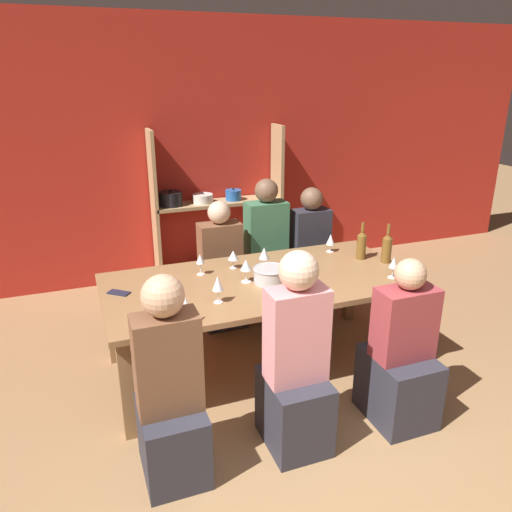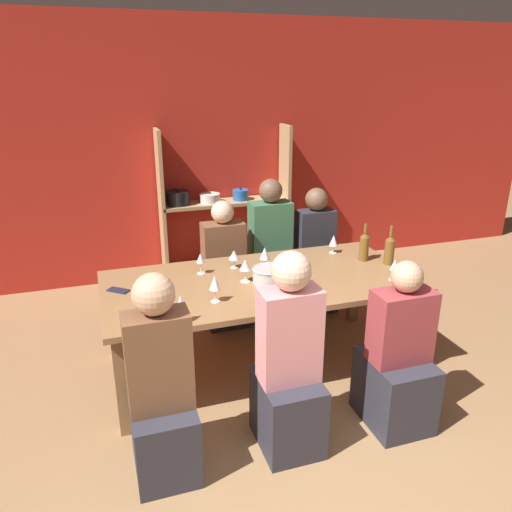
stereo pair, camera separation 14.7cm
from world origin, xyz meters
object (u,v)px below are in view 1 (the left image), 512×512
object	(u,v)px
wine_glass_white_d	(233,256)
person_far_c	(266,263)
person_near_a	(400,363)
wine_glass_white_c	(218,284)
person_far_b	(221,279)
person_near_c	(295,375)
wine_glass_white_a	(393,263)
shelf_unit	(215,223)
wine_glass_white_e	(331,240)
cell_phone	(119,293)
wine_glass_white_b	(151,304)
wine_bottle_green	(387,248)
wine_bottle_dark	(362,245)
person_near_b	(170,403)
wine_glass_red_a	(200,260)
person_far_a	(309,263)
wine_glass_empty_a	(264,254)
wine_glass_red_b	(246,266)
dining_table	(261,289)
mixing_bowl	(270,275)
wine_glass_red_c	(186,305)

from	to	relation	value
wine_glass_white_d	person_far_c	world-z (taller)	person_far_c
person_near_a	wine_glass_white_d	bearing A→B (deg)	121.67
wine_glass_white_c	person_far_b	distance (m)	1.22
person_near_c	wine_glass_white_d	bearing A→B (deg)	89.76
wine_glass_white_a	person_far_c	size ratio (longest dim) A/B	0.12
shelf_unit	wine_glass_white_d	bearing A→B (deg)	-101.01
wine_glass_white_e	cell_phone	distance (m)	1.79
wine_glass_white_b	wine_glass_white_e	distance (m)	1.80
wine_bottle_green	wine_glass_white_e	xyz separation A→B (m)	(-0.30, 0.38, -0.02)
wine_bottle_dark	person_near_b	bearing A→B (deg)	-151.11
wine_glass_red_a	person_near_c	size ratio (longest dim) A/B	0.13
wine_glass_white_d	wine_glass_white_e	distance (m)	0.88
person_near_a	person_far_a	bearing A→B (deg)	83.03
person_far_c	wine_bottle_green	bearing A→B (deg)	126.29
wine_glass_white_b	wine_glass_red_a	distance (m)	0.81
person_near_a	person_far_a	distance (m)	1.74
wine_glass_red_a	person_far_c	world-z (taller)	person_far_c
wine_bottle_green	wine_glass_empty_a	distance (m)	0.99
wine_bottle_dark	person_far_a	size ratio (longest dim) A/B	0.26
wine_glass_white_e	person_near_c	world-z (taller)	person_near_c
person_near_c	wine_bottle_dark	bearing A→B (deg)	43.79
wine_bottle_dark	person_far_a	world-z (taller)	person_far_a
wine_glass_white_c	cell_phone	world-z (taller)	wine_glass_white_c
wine_glass_empty_a	wine_glass_red_b	bearing A→B (deg)	-140.98
wine_bottle_green	wine_glass_empty_a	size ratio (longest dim) A/B	1.73
dining_table	person_near_a	bearing A→B (deg)	-55.49
mixing_bowl	person_near_a	distance (m)	1.06
wine_glass_red_a	wine_bottle_dark	bearing A→B (deg)	-5.66
person_far_c	wine_glass_white_e	bearing A→B (deg)	124.91
shelf_unit	person_near_b	bearing A→B (deg)	-110.98
wine_bottle_green	person_near_c	xyz separation A→B (m)	(-1.18, -0.86, -0.36)
wine_bottle_dark	person_near_c	xyz separation A→B (m)	(-1.04, -1.00, -0.36)
wine_glass_red_b	person_near_c	xyz separation A→B (m)	(-0.01, -0.87, -0.37)
wine_bottle_green	wine_glass_white_d	size ratio (longest dim) A/B	2.23
wine_glass_red_a	person_near_b	bearing A→B (deg)	-113.00
wine_bottle_green	wine_glass_red_a	size ratio (longest dim) A/B	1.95
mixing_bowl	cell_phone	bearing A→B (deg)	169.70
wine_bottle_green	person_near_c	distance (m)	1.50
wine_glass_red_a	cell_phone	world-z (taller)	wine_glass_red_a
wine_glass_white_e	dining_table	bearing A→B (deg)	-154.90
dining_table	wine_glass_white_a	bearing A→B (deg)	-18.25
dining_table	wine_bottle_dark	world-z (taller)	wine_bottle_dark
shelf_unit	wine_glass_white_e	xyz separation A→B (m)	(0.57, -1.53, 0.22)
dining_table	person_near_a	distance (m)	1.10
wine_glass_red_a	wine_glass_red_c	distance (m)	0.78
wine_bottle_green	person_far_b	bearing A→B (deg)	143.09
person_far_b	wine_glass_white_c	bearing A→B (deg)	72.68
wine_glass_red_b	person_far_a	distance (m)	1.32
dining_table	wine_bottle_green	world-z (taller)	wine_bottle_green
wine_glass_white_c	wine_glass_white_e	distance (m)	1.32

